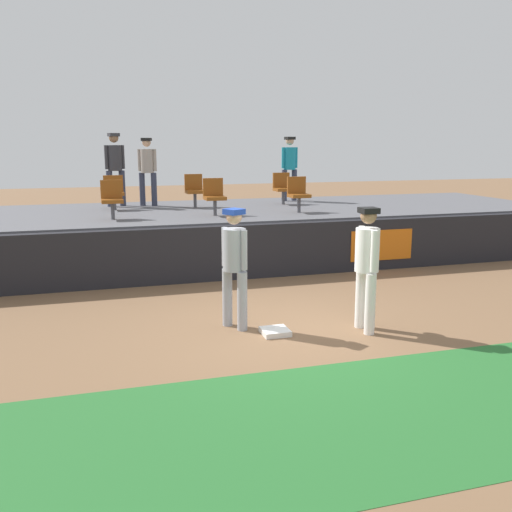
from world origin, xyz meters
TOP-DOWN VIEW (x-y plane):
  - ground_plane at (0.00, 0.00)m, footprint 60.00×60.00m
  - grass_foreground_strip at (0.00, -2.83)m, footprint 18.00×2.80m
  - first_base at (-0.19, -0.11)m, footprint 0.40×0.40m
  - player_fielder_home at (1.17, -0.33)m, footprint 0.37×0.58m
  - player_runner_visitor at (-0.69, 0.36)m, footprint 0.48×0.48m
  - field_wall at (0.02, 3.44)m, footprint 18.00×0.26m
  - bleacher_platform at (0.00, 6.01)m, footprint 18.00×4.80m
  - seat_back_center at (-0.12, 6.68)m, footprint 0.46×0.44m
  - seat_front_right at (2.05, 4.88)m, footprint 0.46×0.44m
  - seat_back_right at (2.29, 6.68)m, footprint 0.46×0.44m
  - seat_front_left at (-2.26, 4.88)m, footprint 0.46×0.44m
  - seat_back_left at (-2.13, 6.68)m, footprint 0.48×0.44m
  - seat_front_center at (0.01, 4.88)m, footprint 0.46×0.44m
  - spectator_hooded at (-2.04, 7.45)m, footprint 0.51×0.44m
  - spectator_capped at (-1.22, 7.34)m, footprint 0.47×0.43m
  - spectator_casual at (2.78, 7.51)m, footprint 0.50×0.39m

SIDE VIEW (x-z plane):
  - ground_plane at x=0.00m, z-range 0.00..0.00m
  - grass_foreground_strip at x=0.00m, z-range 0.00..0.01m
  - first_base at x=-0.19m, z-range 0.00..0.08m
  - field_wall at x=0.02m, z-range 0.00..1.14m
  - bleacher_platform at x=0.00m, z-range 0.00..1.17m
  - player_runner_visitor at x=-0.69m, z-range 0.15..1.99m
  - player_fielder_home at x=1.17m, z-range 0.15..2.03m
  - seat_back_center at x=-0.12m, z-range 1.22..2.06m
  - seat_front_left at x=-2.26m, z-range 1.22..2.06m
  - seat_front_right at x=2.05m, z-range 1.22..2.06m
  - seat_front_center at x=0.01m, z-range 1.22..2.06m
  - seat_back_right at x=2.29m, z-range 1.22..2.06m
  - seat_back_left at x=-2.13m, z-range 1.22..2.06m
  - spectator_capped at x=-1.22m, z-range 1.31..3.07m
  - spectator_casual at x=2.78m, z-range 1.32..3.11m
  - spectator_hooded at x=-2.04m, z-range 1.32..3.20m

